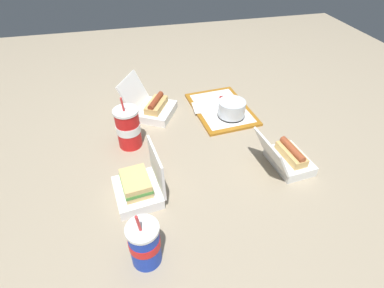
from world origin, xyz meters
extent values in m
plane|color=gray|center=(0.00, 0.00, 0.00)|extent=(3.20, 3.20, 0.00)
cube|color=#A56619|center=(-0.27, 0.18, 0.01)|extent=(0.39, 0.29, 0.01)
cube|color=white|center=(-0.27, 0.18, 0.01)|extent=(0.34, 0.25, 0.00)
cylinder|color=black|center=(-0.19, 0.20, 0.02)|extent=(0.13, 0.13, 0.01)
cylinder|color=#BC7084|center=(-0.19, 0.20, 0.04)|extent=(0.10, 0.10, 0.05)
cylinder|color=silver|center=(-0.19, 0.20, 0.05)|extent=(0.13, 0.13, 0.07)
cylinder|color=white|center=(-0.32, 0.20, 0.03)|extent=(0.04, 0.04, 0.02)
cylinder|color=#9E140F|center=(-0.32, 0.20, 0.04)|extent=(0.03, 0.03, 0.01)
cube|color=white|center=(-0.29, 0.10, 0.02)|extent=(0.11, 0.11, 0.00)
cube|color=white|center=(-0.28, 0.26, 0.02)|extent=(0.11, 0.02, 0.00)
cube|color=white|center=(0.17, 0.32, 0.02)|extent=(0.19, 0.14, 0.04)
cube|color=white|center=(0.18, 0.22, 0.10)|extent=(0.18, 0.08, 0.12)
cube|color=tan|center=(0.17, 0.32, 0.06)|extent=(0.14, 0.07, 0.03)
cylinder|color=#9E4728|center=(0.17, 0.32, 0.08)|extent=(0.14, 0.04, 0.03)
cylinder|color=yellow|center=(0.17, 0.32, 0.09)|extent=(0.12, 0.02, 0.01)
cube|color=white|center=(0.19, -0.27, 0.02)|extent=(0.19, 0.17, 0.04)
cube|color=white|center=(0.19, -0.20, 0.11)|extent=(0.17, 0.03, 0.15)
cube|color=#DBB770|center=(0.19, -0.27, 0.05)|extent=(0.13, 0.10, 0.02)
cube|color=#4C933D|center=(0.19, -0.27, 0.07)|extent=(0.14, 0.11, 0.01)
cube|color=#DBB770|center=(0.19, -0.27, 0.08)|extent=(0.13, 0.10, 0.02)
cube|color=white|center=(-0.30, -0.13, 0.02)|extent=(0.23, 0.22, 0.04)
cube|color=white|center=(-0.35, -0.23, 0.11)|extent=(0.19, 0.15, 0.14)
cube|color=tan|center=(-0.30, -0.13, 0.06)|extent=(0.16, 0.13, 0.03)
cylinder|color=brown|center=(-0.30, -0.13, 0.08)|extent=(0.13, 0.09, 0.03)
cylinder|color=yellow|center=(-0.30, -0.13, 0.09)|extent=(0.11, 0.06, 0.01)
cylinder|color=#1938B7|center=(0.44, -0.27, 0.07)|extent=(0.09, 0.09, 0.14)
cylinder|color=red|center=(0.44, -0.27, 0.08)|extent=(0.09, 0.09, 0.03)
cylinder|color=white|center=(0.44, -0.27, 0.14)|extent=(0.09, 0.09, 0.01)
cylinder|color=red|center=(0.44, -0.27, 0.18)|extent=(0.01, 0.01, 0.06)
cylinder|color=red|center=(-0.10, -0.27, 0.08)|extent=(0.10, 0.10, 0.16)
cylinder|color=white|center=(-0.10, -0.27, 0.09)|extent=(0.10, 0.10, 0.04)
cylinder|color=white|center=(-0.10, -0.27, 0.17)|extent=(0.10, 0.10, 0.01)
cylinder|color=red|center=(-0.09, -0.28, 0.20)|extent=(0.01, 0.01, 0.06)
camera|label=1|loc=(0.91, -0.25, 0.81)|focal=28.00mm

